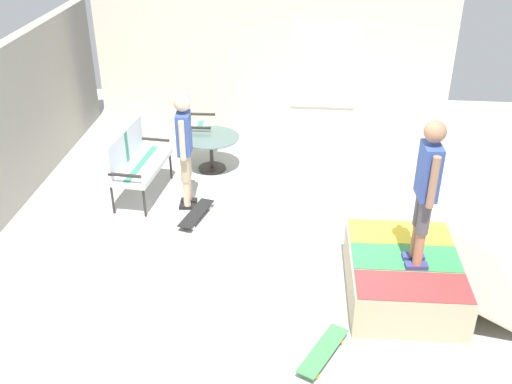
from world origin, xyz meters
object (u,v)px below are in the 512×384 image
Objects in this scene: patio_bench at (133,157)px; person_skater at (427,185)px; skate_ramp at (406,276)px; patio_table at (211,146)px; person_watching at (184,144)px; skateboard_by_bench at (196,214)px; patio_chair_near_house at (192,122)px; skateboard_spare at (323,351)px.

person_skater reaches higher than patio_bench.
patio_table is (2.95, 2.70, 0.14)m from skate_ramp.
person_skater is (-3.05, -2.75, 1.09)m from patio_table.
patio_bench is 0.77× the size of person_watching.
person_watching is 2.04× the size of skateboard_by_bench.
patio_table is at bearing -46.76° from patio_bench.
patio_chair_near_house reaches higher than patio_table.
patio_table is 4.25m from person_skater.
skate_ramp is at bearing -40.39° from skateboard_spare.
patio_bench is at bearing 58.87° from skateboard_by_bench.
patio_chair_near_house is at bearing 39.82° from patio_table.
patio_table is 4.43m from skateboard_spare.
patio_bench is 4.39m from person_skater.
person_watching is 3.57m from skateboard_spare.
patio_bench reaches higher than skateboard_spare.
skateboard_by_bench is (-0.61, -1.01, -0.53)m from patio_bench.
patio_table is 1.57m from skateboard_by_bench.
person_skater reaches higher than skateboard_spare.
patio_bench is 1.27× the size of patio_chair_near_house.
person_watching reaches higher than patio_bench.
patio_chair_near_house is (1.39, -0.60, -0.00)m from patio_bench.
skate_ramp is at bearing -137.50° from patio_table.
patio_table is (-0.46, -0.38, -0.21)m from patio_chair_near_house.
patio_bench is at bearing 60.38° from person_skater.
patio_table is 1.09× the size of skateboard_by_bench.
skate_ramp is 2.42× the size of skateboard_spare.
skate_ramp is at bearing -117.75° from skateboard_by_bench.
patio_bench is at bearing 61.30° from skate_ramp.
patio_bench is 0.94m from person_watching.
person_skater is 3.43m from skateboard_by_bench.
patio_table is 0.54× the size of person_skater.
patio_chair_near_house is 1.24× the size of skateboard_by_bench.
patio_table is at bearing -140.18° from patio_chair_near_house.
patio_table is 1.32m from person_watching.
skate_ramp reaches higher than skateboard_spare.
skate_ramp is 1.16× the size of person_skater.
person_skater reaches higher than skate_ramp.
patio_chair_near_house reaches higher than skateboard_spare.
person_skater is at bearing -44.71° from skateboard_spare.
person_watching reaches higher than skate_ramp.
skateboard_by_bench is at bearing 60.96° from person_skater.
skateboard_by_bench is at bearing -179.12° from patio_table.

